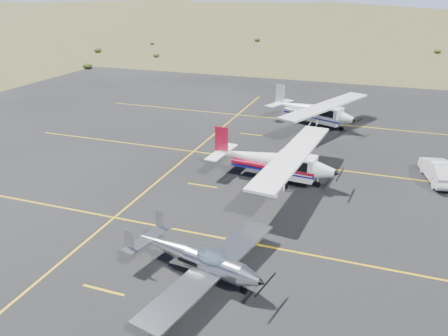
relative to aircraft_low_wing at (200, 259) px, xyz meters
The scene contains 6 objects.
ground 1.64m from the aircraft_low_wing, 109.71° to the left, with size 1600.00×1600.00×0.00m, color #383D1C.
apron 8.35m from the aircraft_low_wing, 93.18° to the left, with size 72.00×72.00×0.02m, color black.
aircraft_low_wing is the anchor object (origin of this frame).
aircraft_cessna 11.22m from the aircraft_low_wing, 87.05° to the left, with size 7.43×12.33×3.11m.
aircraft_plain 24.49m from the aircraft_low_wing, 87.57° to the left, with size 8.95×12.00×3.14m.
sedan 18.13m from the aircraft_low_wing, 53.62° to the left, with size 1.54×4.43×1.46m, color silver.
Camera 1 is at (6.72, -15.80, 11.75)m, focal length 35.00 mm.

